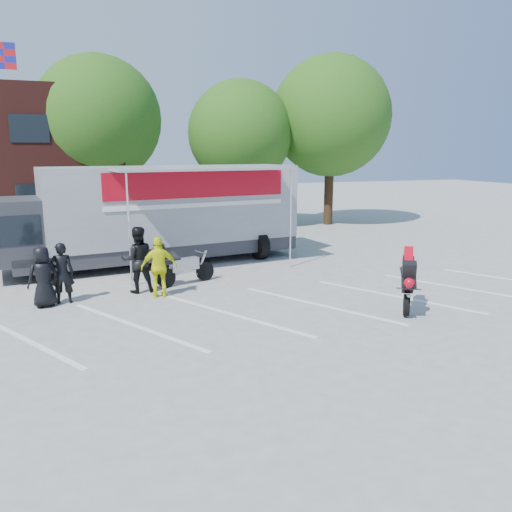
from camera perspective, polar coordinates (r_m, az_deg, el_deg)
ground at (r=11.63m, az=-2.11°, el=-8.28°), size 100.00×100.00×0.00m
parking_bay_lines at (r=12.53m, az=-3.52°, el=-6.77°), size 18.09×13.33×0.01m
tree_left at (r=26.49m, az=-17.58°, el=14.67°), size 6.12×6.12×8.64m
tree_mid at (r=26.75m, az=-1.80°, el=13.83°), size 5.44×5.44×7.68m
tree_right at (r=28.31m, az=8.55°, el=15.48°), size 6.46×6.46×9.12m
transporter_truck at (r=18.67m, az=-10.61°, el=-0.76°), size 11.60×6.69×3.50m
parked_motorcycle at (r=15.57m, az=-7.97°, el=-3.17°), size 2.11×1.26×1.05m
stunt_bike_rider at (r=13.53m, az=16.60°, el=-5.87°), size 1.45×1.69×1.81m
spectator_leather_a at (r=14.13m, az=-23.15°, el=-2.19°), size 0.91×0.74×1.62m
spectator_leather_b at (r=14.26m, az=-21.29°, el=-1.83°), size 0.63×0.44×1.66m
spectator_leather_c at (r=14.72m, az=-13.36°, el=-0.41°), size 0.94×0.73×1.92m
spectator_hivis at (r=14.14m, az=-10.99°, el=-1.25°), size 1.03×0.50×1.71m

